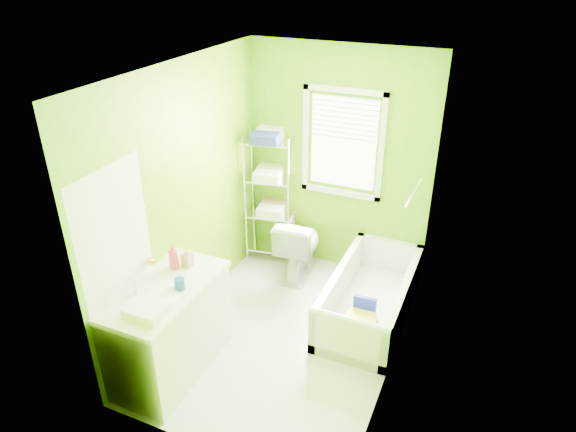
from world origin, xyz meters
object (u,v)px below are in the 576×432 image
at_px(toilet, 299,245).
at_px(vanity, 169,327).
at_px(wire_shelf_unit, 271,183).
at_px(bathtub, 369,302).

distance_m(toilet, vanity, 1.94).
relative_size(toilet, wire_shelf_unit, 0.47).
distance_m(toilet, wire_shelf_unit, 0.79).
bearing_deg(bathtub, toilet, 155.96).
bearing_deg(wire_shelf_unit, vanity, -90.36).
height_order(toilet, wire_shelf_unit, wire_shelf_unit).
relative_size(bathtub, wire_shelf_unit, 0.99).
bearing_deg(vanity, toilet, 76.15).
height_order(bathtub, vanity, vanity).
bearing_deg(wire_shelf_unit, toilet, -26.82).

